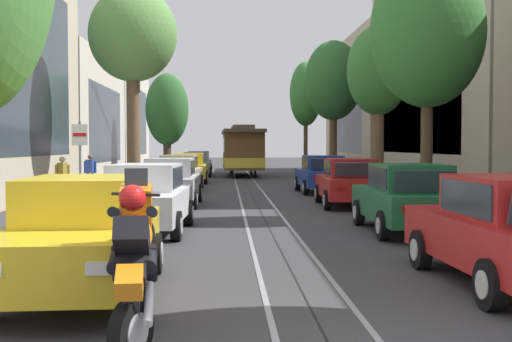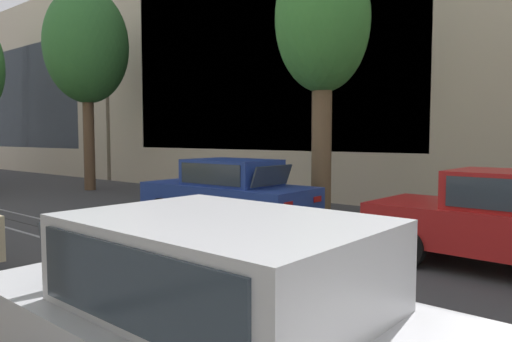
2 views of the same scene
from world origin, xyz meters
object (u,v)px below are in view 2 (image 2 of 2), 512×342
at_px(parked_car_silver_mid_left, 235,335).
at_px(street_tree_kerb_right_mid, 323,25).
at_px(parked_car_blue_fourth_right, 228,192).
at_px(street_tree_kerb_right_fourth, 87,47).

distance_m(parked_car_silver_mid_left, street_tree_kerb_right_mid, 9.93).
xyz_separation_m(parked_car_blue_fourth_right, street_tree_kerb_right_fourth, (2.02, 9.46, 4.83)).
bearing_deg(parked_car_silver_mid_left, street_tree_kerb_right_fourth, 62.16).
bearing_deg(street_tree_kerb_right_fourth, parked_car_silver_mid_left, -117.84).
height_order(parked_car_silver_mid_left, parked_car_blue_fourth_right, same).
xyz_separation_m(parked_car_silver_mid_left, street_tree_kerb_right_mid, (7.97, 4.29, 4.09)).
distance_m(street_tree_kerb_right_mid, street_tree_kerb_right_fourth, 10.78).
bearing_deg(parked_car_blue_fourth_right, street_tree_kerb_right_mid, -32.28).
relative_size(parked_car_blue_fourth_right, street_tree_kerb_right_mid, 0.64).
relative_size(parked_car_blue_fourth_right, street_tree_kerb_right_fourth, 0.55).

